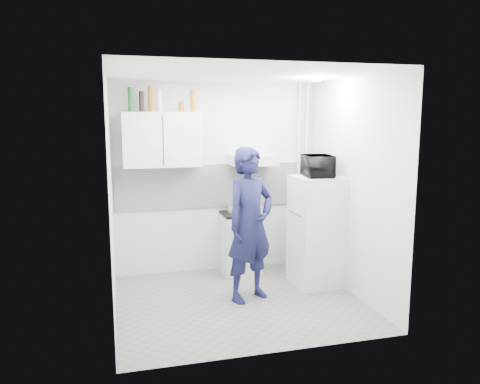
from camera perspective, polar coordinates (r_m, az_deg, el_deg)
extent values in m
plane|color=#5D5C56|center=(5.63, -0.08, -13.19)|extent=(2.80, 2.80, 0.00)
plane|color=white|center=(5.23, -0.08, 14.21)|extent=(2.80, 2.80, 0.00)
plane|color=silver|center=(6.48, -2.90, 1.69)|extent=(2.80, 0.00, 2.80)
plane|color=silver|center=(5.10, -15.46, -0.64)|extent=(0.00, 2.60, 2.60)
plane|color=silver|center=(5.79, 13.45, 0.56)|extent=(0.00, 2.60, 2.60)
imported|color=#141537|center=(5.44, 1.22, -3.99)|extent=(0.78, 0.67, 1.80)
cube|color=beige|center=(6.48, 0.00, -6.36)|extent=(0.51, 0.51, 0.81)
cube|color=white|center=(6.05, 9.29, -4.72)|extent=(0.60, 0.60, 1.40)
cube|color=black|center=(6.38, 0.00, -2.70)|extent=(0.49, 0.49, 0.03)
cylinder|color=silver|center=(6.42, -0.74, -2.03)|extent=(0.18, 0.18, 0.10)
imported|color=black|center=(5.91, 9.49, 3.16)|extent=(0.52, 0.39, 0.27)
cylinder|color=#144C1E|center=(6.12, -13.18, 10.92)|extent=(0.07, 0.07, 0.31)
cylinder|color=black|center=(6.12, -11.91, 10.73)|extent=(0.07, 0.07, 0.26)
cylinder|color=brown|center=(6.13, -10.79, 11.03)|extent=(0.08, 0.08, 0.31)
cylinder|color=#B2B7BC|center=(6.14, -9.81, 10.89)|extent=(0.06, 0.06, 0.28)
cylinder|color=brown|center=(6.17, -7.18, 10.28)|extent=(0.07, 0.07, 0.14)
cylinder|color=brown|center=(6.19, -5.79, 10.97)|extent=(0.07, 0.07, 0.28)
cube|color=white|center=(6.14, -9.50, 6.33)|extent=(1.00, 0.35, 0.70)
cube|color=beige|center=(6.32, 1.56, 3.97)|extent=(0.60, 0.50, 0.14)
cube|color=white|center=(6.48, -2.87, 0.80)|extent=(2.74, 0.03, 0.60)
cylinder|color=beige|center=(6.79, 8.04, 1.96)|extent=(0.05, 0.05, 2.60)
cylinder|color=beige|center=(6.74, 7.10, 1.93)|extent=(0.04, 0.04, 2.60)
cylinder|color=white|center=(5.74, 9.35, 13.34)|extent=(0.10, 0.10, 0.02)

